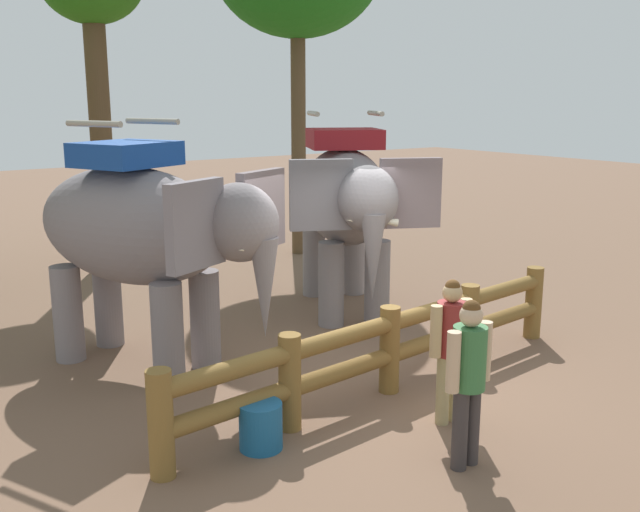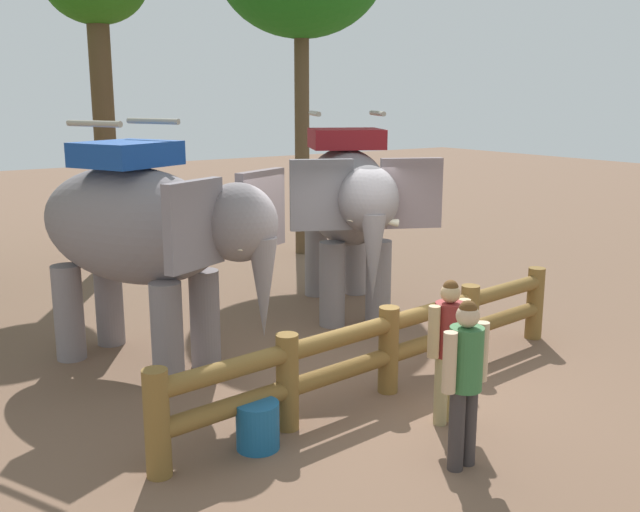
% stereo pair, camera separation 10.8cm
% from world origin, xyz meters
% --- Properties ---
extents(ground_plane, '(60.00, 60.00, 0.00)m').
position_xyz_m(ground_plane, '(0.00, 0.00, 0.00)').
color(ground_plane, brown).
extents(log_fence, '(6.26, 0.88, 1.05)m').
position_xyz_m(log_fence, '(0.00, -0.28, 0.60)').
color(log_fence, brown).
rests_on(log_fence, ground).
extents(elephant_near_left, '(2.84, 3.75, 3.18)m').
position_xyz_m(elephant_near_left, '(-2.01, 2.12, 1.78)').
color(elephant_near_left, gray).
rests_on(elephant_near_left, ground).
extents(elephant_center, '(2.93, 3.80, 3.23)m').
position_xyz_m(elephant_center, '(1.54, 2.60, 1.81)').
color(elephant_center, gray).
rests_on(elephant_center, ground).
extents(tourist_woman_in_black, '(0.56, 0.31, 1.59)m').
position_xyz_m(tourist_woman_in_black, '(-0.01, -1.28, 0.92)').
color(tourist_woman_in_black, tan).
rests_on(tourist_woman_in_black, ground).
extents(tourist_man_in_blue, '(0.58, 0.34, 1.65)m').
position_xyz_m(tourist_man_in_blue, '(-0.57, -2.06, 0.95)').
color(tourist_man_in_blue, '#363030').
rests_on(tourist_man_in_blue, ground).
extents(feed_bucket, '(0.44, 0.44, 0.48)m').
position_xyz_m(feed_bucket, '(-1.98, -0.64, 0.24)').
color(feed_bucket, '#19598C').
rests_on(feed_bucket, ground).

